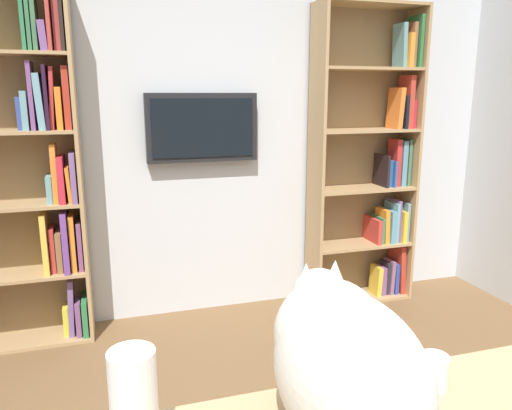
% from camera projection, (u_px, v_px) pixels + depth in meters
% --- Properties ---
extents(wall_back, '(4.52, 0.06, 2.70)m').
position_uv_depth(wall_back, '(201.00, 123.00, 3.35)').
color(wall_back, silver).
rests_on(wall_back, ground).
extents(bookshelf_left, '(0.78, 0.28, 2.15)m').
position_uv_depth(bookshelf_left, '(373.00, 167.00, 3.63)').
color(bookshelf_left, tan).
rests_on(bookshelf_left, ground).
extents(bookshelf_right, '(0.76, 0.28, 2.22)m').
position_uv_depth(bookshelf_right, '(32.00, 168.00, 2.94)').
color(bookshelf_right, tan).
rests_on(bookshelf_right, ground).
extents(wall_mounted_tv, '(0.75, 0.07, 0.46)m').
position_uv_depth(wall_mounted_tv, '(202.00, 128.00, 3.28)').
color(wall_mounted_tv, black).
extents(cat, '(0.32, 0.61, 0.39)m').
position_uv_depth(cat, '(342.00, 359.00, 1.15)').
color(cat, silver).
rests_on(cat, desk).
extents(paper_towel_roll, '(0.11, 0.11, 0.24)m').
position_uv_depth(paper_towel_roll, '(134.00, 399.00, 1.13)').
color(paper_towel_roll, white).
rests_on(paper_towel_roll, desk).
extents(coffee_mug, '(0.08, 0.08, 0.10)m').
position_uv_depth(coffee_mug, '(434.00, 371.00, 1.37)').
color(coffee_mug, white).
rests_on(coffee_mug, desk).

